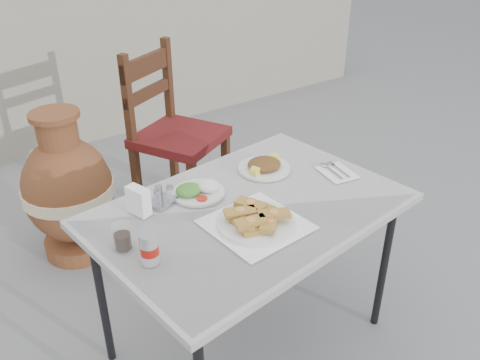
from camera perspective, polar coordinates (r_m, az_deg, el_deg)
ground at (r=2.35m, az=1.45°, el=-17.34°), size 80.00×80.00×0.00m
cafe_table at (r=1.93m, az=1.09°, el=-4.15°), size 1.22×0.90×0.70m
pide_plate at (r=1.78m, az=1.81°, el=-4.27°), size 0.34×0.34×0.07m
salad_rice_plate at (r=1.97m, az=-4.77°, el=-1.12°), size 0.21×0.21×0.05m
salad_chopped_plate at (r=2.14m, az=2.74°, el=1.61°), size 0.22×0.22×0.05m
soda_can at (r=1.62m, az=-10.14°, el=-7.57°), size 0.06×0.06×0.11m
cola_glass at (r=1.71m, az=-13.07°, el=-6.34°), size 0.06×0.06×0.09m
napkin_holder at (r=1.87m, az=-11.33°, el=-2.30°), size 0.07×0.10×0.11m
condiment_caddy at (r=1.93m, az=-8.74°, el=-1.96°), size 0.12×0.11×0.07m
cutlery_napkin at (r=2.17m, az=10.63°, el=1.00°), size 0.15×0.18×0.01m
chair at (r=2.94m, az=-7.49°, el=5.26°), size 0.60×0.60×1.00m
terracotta_urn at (r=2.76m, az=-18.68°, el=-1.16°), size 0.47×0.47×0.81m
back_wall at (r=4.06m, az=-20.62°, el=11.72°), size 6.00×0.25×1.20m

